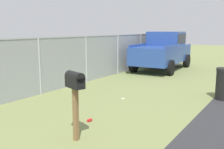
% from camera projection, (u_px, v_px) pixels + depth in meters
% --- Properties ---
extents(mailbox, '(0.33, 0.49, 1.41)m').
position_uv_depth(mailbox, '(75.00, 86.00, 5.02)').
color(mailbox, brown).
rests_on(mailbox, ground).
extents(pickup_truck, '(4.91, 2.41, 2.09)m').
position_uv_depth(pickup_truck, '(163.00, 50.00, 14.31)').
color(pickup_truck, '#284793').
rests_on(pickup_truck, ground).
extents(trash_bin, '(0.54, 0.54, 1.01)m').
position_uv_depth(trash_bin, '(224.00, 84.00, 8.15)').
color(trash_bin, black).
rests_on(trash_bin, ground).
extents(fence_section, '(17.74, 0.07, 1.96)m').
position_uv_depth(fence_section, '(65.00, 60.00, 9.77)').
color(fence_section, '#9EA3A8').
rests_on(fence_section, ground).
extents(litter_wrapper_far_scatter, '(0.12, 0.09, 0.01)m').
position_uv_depth(litter_wrapper_far_scatter, '(123.00, 98.00, 8.34)').
color(litter_wrapper_far_scatter, silver).
rests_on(litter_wrapper_far_scatter, ground).
extents(litter_can_by_mailbox, '(0.13, 0.08, 0.07)m').
position_uv_depth(litter_can_by_mailbox, '(90.00, 120.00, 6.25)').
color(litter_can_by_mailbox, red).
rests_on(litter_can_by_mailbox, ground).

